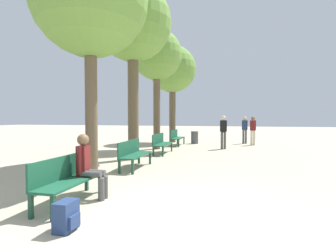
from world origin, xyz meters
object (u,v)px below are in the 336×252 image
pedestrian_near (253,129)px  pedestrian_far (245,128)px  bench_row_0 (68,176)px  bench_row_1 (133,152)px  backpack (66,216)px  tree_row_0 (90,0)px  trash_bin (195,137)px  tree_row_1 (133,25)px  bench_row_3 (176,137)px  tree_row_2 (157,56)px  tree_row_3 (172,70)px  pedestrian_mid (223,130)px  bench_row_2 (161,142)px  person_seated (89,164)px

pedestrian_near → pedestrian_far: 0.87m
bench_row_0 → bench_row_1: 3.25m
backpack → tree_row_0: bearing=113.6°
trash_bin → pedestrian_far: bearing=13.5°
backpack → trash_bin: bearing=89.2°
tree_row_1 → bench_row_3: bearing=83.0°
tree_row_2 → tree_row_3: size_ratio=0.97×
bench_row_0 → tree_row_1: 6.56m
tree_row_3 → pedestrian_mid: bearing=-42.1°
bench_row_2 → tree_row_0: 6.13m
tree_row_1 → bench_row_0: bearing=-82.9°
tree_row_2 → person_seated: size_ratio=4.68×
tree_row_0 → backpack: size_ratio=14.68×
tree_row_1 → bench_row_2: bearing=70.0°
tree_row_0 → pedestrian_far: (4.26, 9.71, -3.57)m
bench_row_2 → person_seated: (0.23, -6.18, 0.17)m
person_seated → pedestrian_mid: pedestrian_mid is taller
bench_row_0 → pedestrian_far: size_ratio=1.07×
bench_row_1 → backpack: bench_row_1 is taller
bench_row_2 → pedestrian_far: 6.29m
bench_row_3 → bench_row_2: bearing=-90.0°
tree_row_1 → trash_bin: tree_row_1 is taller
tree_row_0 → trash_bin: bearing=80.9°
bench_row_1 → tree_row_1: size_ratio=0.26×
tree_row_1 → backpack: bearing=-77.8°
tree_row_1 → pedestrian_far: size_ratio=4.03×
tree_row_2 → trash_bin: size_ratio=8.01×
bench_row_2 → backpack: (0.68, -7.53, -0.28)m
backpack → pedestrian_mid: bearing=79.2°
bench_row_2 → tree_row_0: size_ratio=0.28×
bench_row_3 → pedestrian_far: 4.12m
tree_row_2 → person_seated: bearing=-83.9°
tree_row_3 → pedestrian_far: (4.26, 0.09, -3.49)m
bench_row_1 → backpack: size_ratio=4.11×
trash_bin → pedestrian_mid: bearing=-53.2°
backpack → bench_row_2: bearing=95.1°
pedestrian_mid → trash_bin: pedestrian_mid is taller
tree_row_0 → backpack: tree_row_0 is taller
tree_row_1 → tree_row_0: bearing=-90.0°
bench_row_3 → tree_row_2: 4.37m
bench_row_0 → bench_row_2: same height
tree_row_2 → pedestrian_far: (4.26, 3.61, -3.54)m
bench_row_0 → pedestrian_far: bearing=72.5°
pedestrian_mid → person_seated: bearing=-105.3°
bench_row_1 → pedestrian_far: 9.13m
tree_row_1 → person_seated: tree_row_1 is taller
person_seated → bench_row_0: bearing=-125.1°
bench_row_1 → trash_bin: 7.72m
bench_row_3 → tree_row_0: (-0.60, -7.86, 3.99)m
bench_row_2 → pedestrian_far: (3.66, 5.10, 0.42)m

